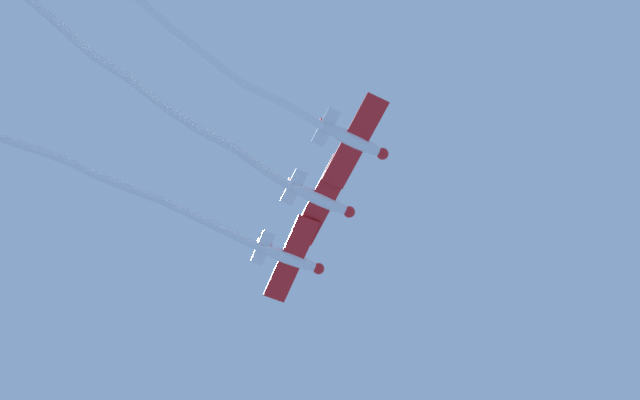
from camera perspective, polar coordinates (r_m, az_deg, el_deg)
airplane_lead at (r=72.69m, az=2.10°, el=3.65°), size 6.22×8.21×2.02m
smoke_trail_lead at (r=70.11m, az=-9.55°, el=11.56°), size 26.12×15.14×1.42m
airplane_left_wing at (r=74.86m, az=0.09°, el=0.03°), size 6.22×8.20×2.02m
smoke_trail_left_wing at (r=74.65m, az=-11.65°, el=7.54°), size 28.84×12.23×4.82m
airplane_right_wing at (r=76.87m, az=-1.80°, el=-3.58°), size 6.16×8.18×2.02m
smoke_trail_right_wing at (r=77.41m, az=-11.34°, el=0.56°), size 22.47×3.83×3.12m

